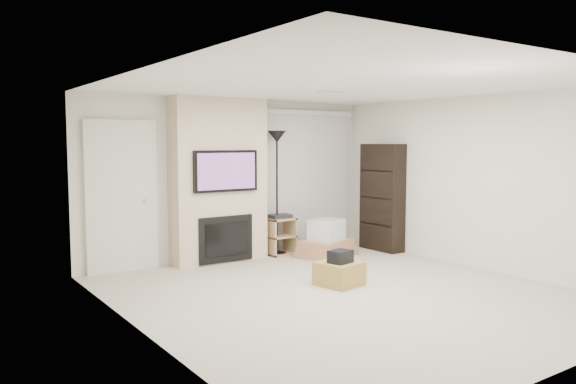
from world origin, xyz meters
TOP-DOWN VIEW (x-y plane):
  - floor at (0.00, 0.00)m, footprint 5.00×5.50m
  - ceiling at (0.00, 0.00)m, footprint 5.00×5.50m
  - wall_back at (0.00, 2.75)m, footprint 5.00×0.00m
  - wall_front at (0.00, -2.75)m, footprint 5.00×0.00m
  - wall_left at (-2.50, 0.00)m, footprint 0.00×5.50m
  - wall_right at (2.50, 0.00)m, footprint 0.00×5.50m
  - hvac_vent at (0.40, 0.80)m, footprint 0.35×0.18m
  - ottoman at (0.22, 0.37)m, footprint 0.59×0.59m
  - black_bag at (0.20, 0.32)m, footprint 0.32×0.27m
  - fireplace_wall at (-0.35, 2.54)m, footprint 1.50×0.47m
  - entry_door at (-1.80, 2.71)m, footprint 1.02×0.11m
  - vertical_blinds at (1.40, 2.70)m, footprint 1.98×0.10m
  - floor_lamp at (0.65, 2.46)m, footprint 0.30×0.30m
  - av_stand at (0.70, 2.44)m, footprint 0.45×0.38m
  - box_stack at (1.23, 1.89)m, footprint 1.07×0.93m
  - bookshelf at (2.34, 1.77)m, footprint 0.30×0.80m

SIDE VIEW (x-z plane):
  - floor at x=0.00m, z-range 0.00..0.00m
  - ottoman at x=0.22m, z-range 0.00..0.30m
  - box_stack at x=1.23m, z-range -0.07..0.53m
  - av_stand at x=0.70m, z-range 0.02..0.68m
  - black_bag at x=0.20m, z-range 0.30..0.46m
  - bookshelf at x=2.34m, z-range 0.00..1.80m
  - entry_door at x=-1.80m, z-range -0.02..2.12m
  - fireplace_wall at x=-0.35m, z-range -0.01..2.49m
  - wall_back at x=0.00m, z-range 0.00..2.50m
  - wall_front at x=0.00m, z-range 0.00..2.50m
  - wall_left at x=-2.50m, z-range 0.00..2.50m
  - wall_right at x=2.50m, z-range 0.00..2.50m
  - vertical_blinds at x=1.40m, z-range 0.09..2.46m
  - floor_lamp at x=0.65m, z-range 0.58..2.59m
  - hvac_vent at x=0.40m, z-range 2.49..2.50m
  - ceiling at x=0.00m, z-range 2.50..2.50m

